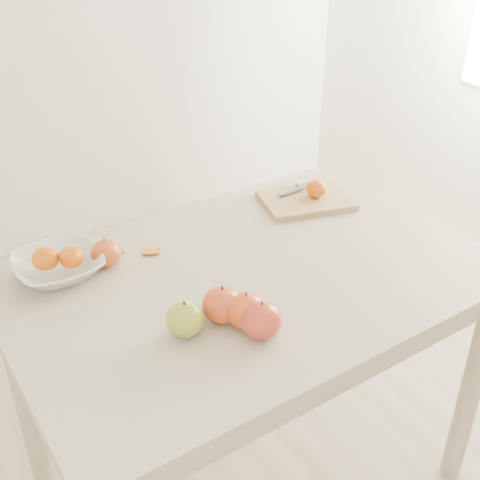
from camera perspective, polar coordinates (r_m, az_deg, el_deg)
ground at (r=2.02m, az=0.84°, el=-21.17°), size 3.50×3.50×0.00m
table at (r=1.57m, az=1.02°, el=-6.12°), size 1.20×0.80×0.75m
cutting_board at (r=1.85m, az=6.26°, el=3.75°), size 0.31×0.26×0.02m
board_tangerine at (r=1.85m, az=7.24°, el=4.87°), size 0.06×0.06×0.05m
fruit_bowl at (r=1.55m, az=-16.83°, el=-2.44°), size 0.22×0.22×0.05m
bowl_tangerine_near at (r=1.54m, az=-17.97°, el=-1.67°), size 0.07×0.07×0.06m
bowl_tangerine_far at (r=1.53m, az=-15.73°, el=-1.59°), size 0.06×0.06×0.05m
orange_peel_a at (r=1.62m, az=-12.15°, el=-1.30°), size 0.07×0.06×0.01m
orange_peel_b at (r=1.61m, az=-8.40°, el=-1.15°), size 0.06×0.05×0.01m
paring_knife at (r=1.92m, az=6.03°, el=5.30°), size 0.17×0.05×0.01m
apple_green at (r=1.30m, az=-5.23°, el=-7.47°), size 0.08×0.08×0.08m
apple_red_a at (r=1.56m, az=-12.60°, el=-1.22°), size 0.08×0.08×0.07m
apple_red_e at (r=1.31m, az=0.59°, el=-6.71°), size 0.09×0.09×0.08m
apple_red_b at (r=1.33m, az=-1.68°, el=-6.15°), size 0.09×0.09×0.08m
apple_red_c at (r=1.29m, az=2.04°, el=-7.61°), size 0.09×0.09×0.08m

